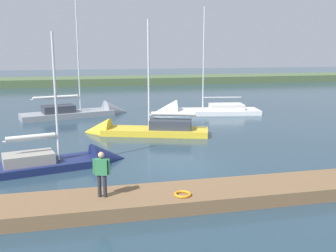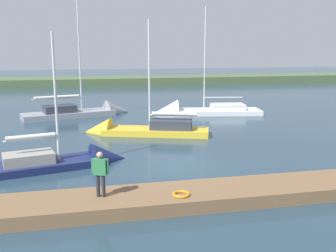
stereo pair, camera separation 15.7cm
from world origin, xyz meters
name	(u,v)px [view 1 (the left image)]	position (x,y,z in m)	size (l,w,h in m)	color
ground_plane	(177,168)	(0.00, 0.00, 0.00)	(200.00, 200.00, 0.00)	#263D4C
far_shoreline	(108,84)	(0.00, -48.74, 0.00)	(180.00, 8.00, 2.40)	#4C603D
dock_pier	(205,195)	(0.00, 4.55, 0.26)	(19.06, 2.35, 0.53)	brown
life_ring_buoy	(183,194)	(1.05, 5.02, 0.58)	(0.66, 0.66, 0.10)	orange
sailboat_near_dock	(136,132)	(0.94, -8.27, 0.19)	(9.05, 4.77, 8.88)	gold
sailboat_mid_channel	(86,114)	(4.22, -16.94, 0.17)	(9.90, 4.84, 11.52)	gray
sailboat_behind_pier	(69,164)	(5.40, -1.53, 0.10)	(7.78, 3.75, 7.76)	navy
sailboat_inner_slip	(193,113)	(-5.45, -15.61, 0.09)	(10.33, 4.20, 10.92)	white
person_on_dock	(102,171)	(3.99, 4.48, 1.53)	(0.62, 0.36, 1.73)	#28282D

